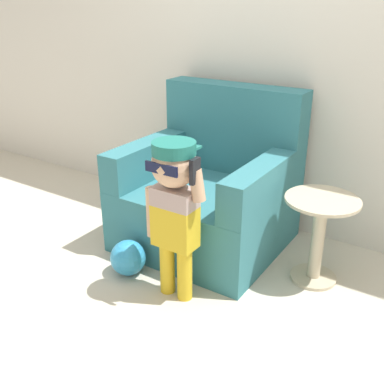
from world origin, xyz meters
name	(u,v)px	position (x,y,z in m)	size (l,w,h in m)	color
ground_plane	(218,254)	(0.00, 0.00, 0.00)	(10.00, 10.00, 0.00)	beige
wall_back	(271,43)	(0.00, 0.65, 1.30)	(10.00, 0.05, 2.60)	silver
armchair	(211,192)	(-0.16, 0.17, 0.36)	(1.01, 0.94, 1.04)	teal
person_child	(174,197)	(0.01, -0.51, 0.61)	(0.38, 0.28, 0.92)	gold
side_table	(319,232)	(0.63, 0.08, 0.32)	(0.43, 0.43, 0.53)	beige
toy_ball	(128,258)	(-0.35, -0.49, 0.11)	(0.22, 0.22, 0.22)	#3399D1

